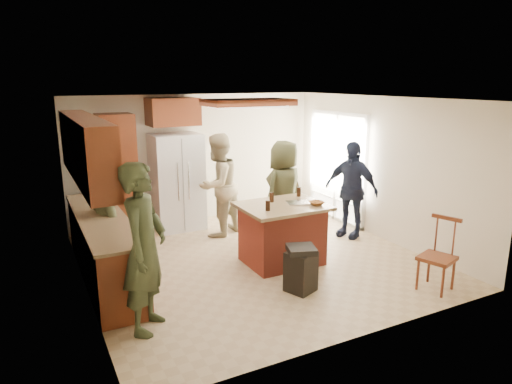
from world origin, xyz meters
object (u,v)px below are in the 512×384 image
person_behind_right (284,192)px  spindle_chair (438,258)px  person_front_left (144,248)px  person_behind_left (218,185)px  person_side_right (351,189)px  kitchen_island (282,233)px  person_counter (111,221)px  trash_bin (301,269)px  refrigerator (177,182)px

person_behind_right → spindle_chair: person_behind_right is taller
person_front_left → person_behind_left: person_front_left is taller
person_side_right → kitchen_island: size_ratio=1.35×
person_front_left → person_side_right: size_ratio=1.12×
person_side_right → spindle_chair: bearing=-32.5°
person_counter → spindle_chair: (3.75, -2.60, -0.33)m
person_side_right → person_behind_left: bearing=-142.7°
person_behind_left → trash_bin: person_behind_left is taller
person_behind_right → kitchen_island: (-0.53, -0.84, -0.41)m
person_behind_right → person_side_right: person_behind_right is taller
person_side_right → kitchen_island: (-1.72, -0.51, -0.39)m
person_front_left → person_counter: (-0.04, 1.80, -0.18)m
person_counter → refrigerator: size_ratio=0.87×
person_behind_left → trash_bin: (0.08, -2.63, -0.61)m
refrigerator → kitchen_island: bearing=-69.6°
person_behind_left → person_front_left: bearing=23.2°
person_side_right → trash_bin: (-2.00, -1.49, -0.55)m
person_counter → refrigerator: refrigerator is taller
person_behind_right → person_behind_left: bearing=-61.8°
kitchen_island → spindle_chair: bearing=-52.2°
person_side_right → person_counter: 4.11m
kitchen_island → refrigerator: bearing=110.4°
refrigerator → person_counter: bearing=-133.8°
person_counter → spindle_chair: size_ratio=1.57×
person_side_right → person_counter: person_side_right is taller
person_front_left → refrigerator: size_ratio=1.07×
person_behind_right → trash_bin: person_behind_right is taller
person_counter → spindle_chair: 4.58m
refrigerator → kitchen_island: 2.58m
refrigerator → trash_bin: 3.46m
person_front_left → trash_bin: bearing=-55.2°
kitchen_island → person_behind_right: bearing=57.9°
person_front_left → person_side_right: (4.05, 1.48, -0.10)m
person_behind_left → trash_bin: bearing=61.9°
person_front_left → refrigerator: person_front_left is taller
person_behind_right → spindle_chair: bearing=88.5°
person_behind_left → spindle_chair: person_behind_left is taller
person_front_left → person_behind_right: (2.86, 1.81, -0.08)m
kitchen_island → spindle_chair: 2.24m
person_behind_right → kitchen_island: person_behind_right is taller
person_behind_right → kitchen_island: 1.08m
refrigerator → trash_bin: bearing=-79.8°
spindle_chair → person_behind_right: bearing=107.9°
person_behind_left → refrigerator: person_behind_left is taller
kitchen_island → spindle_chair: (1.37, -1.77, -0.02)m
refrigerator → person_side_right: bearing=-35.7°
person_behind_right → person_counter: person_behind_right is taller
person_side_right → person_behind_right: bearing=-129.4°
person_side_right → trash_bin: size_ratio=2.75×
person_front_left → person_counter: 1.81m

